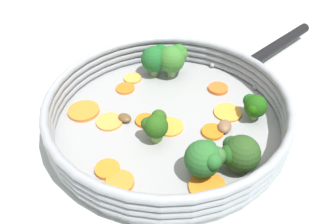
{
  "coord_description": "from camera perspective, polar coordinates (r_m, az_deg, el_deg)",
  "views": [
    {
      "loc": [
        0.06,
        0.36,
        0.34
      ],
      "look_at": [
        0.0,
        0.0,
        0.03
      ],
      "focal_mm": 35.0,
      "sensor_mm": 36.0,
      "label": 1
    }
  ],
  "objects": [
    {
      "name": "skillet_handle",
      "position": [
        0.68,
        18.03,
        10.71
      ],
      "size": [
        0.2,
        0.15,
        0.02
      ],
      "primitive_type": "cylinder",
      "rotation": [
        1.57,
        0.0,
        5.33
      ],
      "color": "black",
      "rests_on": "skillet"
    },
    {
      "name": "broccoli_floret_2",
      "position": [
        0.4,
        6.51,
        -7.97
      ],
      "size": [
        0.05,
        0.05,
        0.05
      ],
      "color": "#618B48",
      "rests_on": "skillet"
    },
    {
      "name": "broccoli_floret_3",
      "position": [
        0.49,
        14.74,
        1.13
      ],
      "size": [
        0.03,
        0.04,
        0.04
      ],
      "color": "#87B064",
      "rests_on": "skillet"
    },
    {
      "name": "carrot_slice_5",
      "position": [
        0.43,
        -10.51,
        -9.78
      ],
      "size": [
        0.04,
        0.04,
        0.01
      ],
      "primitive_type": "cylinder",
      "rotation": [
        0.0,
        0.0,
        3.35
      ],
      "color": "orange",
      "rests_on": "skillet"
    },
    {
      "name": "carrot_slice_0",
      "position": [
        0.41,
        6.84,
        -12.76
      ],
      "size": [
        0.05,
        0.05,
        0.0
      ],
      "primitive_type": "cylinder",
      "rotation": [
        0.0,
        0.0,
        4.92
      ],
      "color": "orange",
      "rests_on": "skillet"
    },
    {
      "name": "carrot_slice_3",
      "position": [
        0.52,
        -14.46,
        0.18
      ],
      "size": [
        0.06,
        0.06,
        0.01
      ],
      "primitive_type": "cylinder",
      "rotation": [
        0.0,
        0.0,
        1.98
      ],
      "color": "orange",
      "rests_on": "skillet"
    },
    {
      "name": "carrot_slice_10",
      "position": [
        0.47,
        7.77,
        -3.42
      ],
      "size": [
        0.04,
        0.04,
        0.0
      ],
      "primitive_type": "cylinder",
      "rotation": [
        0.0,
        0.0,
        5.71
      ],
      "color": "orange",
      "rests_on": "skillet"
    },
    {
      "name": "skillet_rivet_left",
      "position": [
        0.57,
        14.99,
        4.17
      ],
      "size": [
        0.01,
        0.01,
        0.01
      ],
      "primitive_type": "sphere",
      "color": "#939694",
      "rests_on": "skillet"
    },
    {
      "name": "ground_plane",
      "position": [
        0.5,
        0.0,
        -2.47
      ],
      "size": [
        4.0,
        4.0,
        0.0
      ],
      "primitive_type": "plane",
      "color": "#B3BFBD"
    },
    {
      "name": "broccoli_floret_5",
      "position": [
        0.44,
        -2.18,
        -2.29
      ],
      "size": [
        0.04,
        0.04,
        0.04
      ],
      "color": "#8EB25C",
      "rests_on": "skillet"
    },
    {
      "name": "carrot_slice_4",
      "position": [
        0.55,
        -7.46,
        4.1
      ],
      "size": [
        0.04,
        0.04,
        0.0
      ],
      "primitive_type": "cylinder",
      "rotation": [
        0.0,
        0.0,
        0.83
      ],
      "color": "orange",
      "rests_on": "skillet"
    },
    {
      "name": "mushroom_piece_0",
      "position": [
        0.43,
        6.01,
        -7.98
      ],
      "size": [
        0.03,
        0.03,
        0.01
      ],
      "primitive_type": "ellipsoid",
      "rotation": [
        0.0,
        0.0,
        1.64
      ],
      "color": "#896645",
      "rests_on": "skillet"
    },
    {
      "name": "broccoli_floret_1",
      "position": [
        0.57,
        -2.3,
        9.36
      ],
      "size": [
        0.05,
        0.05,
        0.05
      ],
      "color": "#7CA85E",
      "rests_on": "skillet"
    },
    {
      "name": "broccoli_floret_0",
      "position": [
        0.42,
        12.31,
        -7.05
      ],
      "size": [
        0.05,
        0.05,
        0.05
      ],
      "color": "#7A975A",
      "rests_on": "skillet"
    },
    {
      "name": "carrot_slice_6",
      "position": [
        0.57,
        -6.17,
        5.84
      ],
      "size": [
        0.04,
        0.04,
        0.0
      ],
      "primitive_type": "cylinder",
      "rotation": [
        0.0,
        0.0,
        5.72
      ],
      "color": "#F89D41",
      "rests_on": "skillet"
    },
    {
      "name": "skillet",
      "position": [
        0.5,
        0.0,
        -1.9
      ],
      "size": [
        0.34,
        0.34,
        0.01
      ],
      "primitive_type": "cylinder",
      "color": "#939699",
      "rests_on": "ground_plane"
    },
    {
      "name": "broccoli_floret_4",
      "position": [
        0.57,
        1.04,
        9.4
      ],
      "size": [
        0.05,
        0.05,
        0.06
      ],
      "color": "#7FAF6A",
      "rests_on": "skillet"
    },
    {
      "name": "mushroom_piece_2",
      "position": [
        0.49,
        -7.55,
        -1.03
      ],
      "size": [
        0.03,
        0.03,
        0.01
      ],
      "primitive_type": "ellipsoid",
      "rotation": [
        0.0,
        0.0,
        5.46
      ],
      "color": "brown",
      "rests_on": "skillet"
    },
    {
      "name": "carrot_slice_2",
      "position": [
        0.49,
        -10.15,
        -1.65
      ],
      "size": [
        0.05,
        0.05,
        0.0
      ],
      "primitive_type": "cylinder",
      "rotation": [
        0.0,
        0.0,
        1.14
      ],
      "color": "#F09541",
      "rests_on": "skillet"
    },
    {
      "name": "carrot_slice_7",
      "position": [
        0.51,
        10.4,
        -0.22
      ],
      "size": [
        0.04,
        0.04,
        0.0
      ],
      "primitive_type": "cylinder",
      "rotation": [
        0.0,
        0.0,
        3.13
      ],
      "color": "gold",
      "rests_on": "skillet"
    },
    {
      "name": "carrot_slice_8",
      "position": [
        0.48,
        0.42,
        -2.56
      ],
      "size": [
        0.04,
        0.04,
        0.0
      ],
      "primitive_type": "cylinder",
      "rotation": [
        0.0,
        0.0,
        4.76
      ],
      "color": "orange",
      "rests_on": "skillet"
    },
    {
      "name": "skillet_rim_wall",
      "position": [
        0.48,
        0.0,
        0.8
      ],
      "size": [
        0.35,
        0.35,
        0.05
      ],
      "color": "#9197A0",
      "rests_on": "skillet"
    },
    {
      "name": "carrot_slice_11",
      "position": [
        0.41,
        -8.37,
        -12.01
      ],
      "size": [
        0.04,
        0.04,
        0.01
      ],
      "primitive_type": "cylinder",
      "rotation": [
        0.0,
        0.0,
        5.0
      ],
      "color": "orange",
      "rests_on": "skillet"
    },
    {
      "name": "skillet_rivet_right",
      "position": [
        0.61,
        7.69,
        8.09
      ],
      "size": [
        0.01,
        0.01,
        0.01
      ],
      "primitive_type": "sphere",
      "color": "#949A94",
      "rests_on": "skillet"
    },
    {
      "name": "mushroom_piece_1",
      "position": [
        0.48,
        9.84,
        -2.48
      ],
      "size": [
        0.03,
        0.03,
        0.01
      ],
      "primitive_type": "ellipsoid",
      "rotation": [
        0.0,
        0.0,
        1.14
      ],
      "color": "brown",
      "rests_on": "skillet"
    },
    {
      "name": "carrot_slice_1",
      "position": [
        0.49,
        -3.97,
        -1.36
      ],
      "size": [
        0.03,
        0.03,
        0.01
      ],
      "primitive_type": "cylinder",
      "rotation": [
        0.0,
        0.0,
        3.06
      ],
      "color": "orange",
      "rests_on": "skillet"
    },
    {
      "name": "carrot_slice_9",
      "position": [
        0.55,
        8.72,
        4.07
      ],
      "size": [
        0.05,
        0.05,
        0.01
      ],
      "primitive_type": "cylinder",
      "rotation": [
        0.0,
        0.0,
        2.43
      ],
      "color": "orange",
      "rests_on": "skillet"
    }
  ]
}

